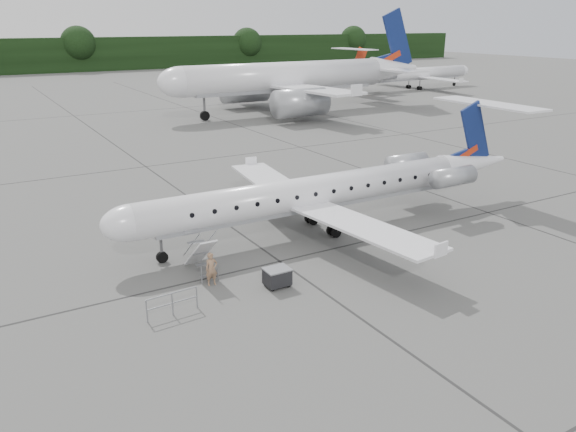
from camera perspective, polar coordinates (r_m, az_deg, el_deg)
ground at (r=28.06m, az=13.24°, el=-5.63°), size 320.00×320.00×0.00m
treeline at (r=149.44m, az=-24.21°, el=14.62°), size 260.00×4.00×8.00m
main_regional_jet at (r=31.40m, az=2.19°, el=3.97°), size 26.01×18.88×6.61m
airstair at (r=27.13m, az=-8.91°, el=-3.82°), size 0.88×2.48×2.07m
passenger at (r=26.04m, az=-7.78°, el=-5.36°), size 0.60×0.42×1.58m
safety_railing at (r=23.86m, az=-11.66°, el=-8.77°), size 2.20×0.23×1.00m
baggage_cart at (r=25.77m, az=-1.11°, el=-6.22°), size 1.11×0.90×0.96m
bg_narrowbody at (r=75.37m, az=-0.22°, el=15.38°), size 37.03×26.78×13.23m
bg_regional_right at (r=106.84m, az=13.21°, el=14.47°), size 29.88×22.28×7.55m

